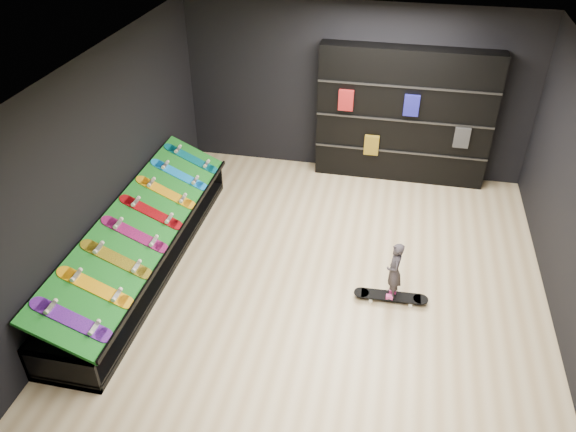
% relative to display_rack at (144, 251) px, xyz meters
% --- Properties ---
extents(floor, '(6.00, 7.00, 0.01)m').
position_rel_display_rack_xyz_m(floor, '(2.55, 0.00, -0.25)').
color(floor, beige).
rests_on(floor, ground).
extents(ceiling, '(6.00, 7.00, 0.01)m').
position_rel_display_rack_xyz_m(ceiling, '(2.55, 0.00, 2.75)').
color(ceiling, white).
rests_on(ceiling, ground).
extents(wall_back, '(6.00, 0.02, 3.00)m').
position_rel_display_rack_xyz_m(wall_back, '(2.55, 3.50, 1.25)').
color(wall_back, black).
rests_on(wall_back, ground).
extents(wall_left, '(0.02, 7.00, 3.00)m').
position_rel_display_rack_xyz_m(wall_left, '(-0.45, 0.00, 1.25)').
color(wall_left, black).
rests_on(wall_left, ground).
extents(display_rack, '(0.90, 4.50, 0.50)m').
position_rel_display_rack_xyz_m(display_rack, '(0.00, 0.00, 0.00)').
color(display_rack, black).
rests_on(display_rack, ground).
extents(turf_ramp, '(0.92, 4.50, 0.46)m').
position_rel_display_rack_xyz_m(turf_ramp, '(0.05, 0.00, 0.46)').
color(turf_ramp, '#0F5F15').
rests_on(turf_ramp, display_rack).
extents(back_shelving, '(2.95, 0.34, 2.36)m').
position_rel_display_rack_xyz_m(back_shelving, '(3.42, 3.32, 0.93)').
color(back_shelving, black).
rests_on(back_shelving, ground).
extents(floor_skateboard, '(0.99, 0.26, 0.09)m').
position_rel_display_rack_xyz_m(floor_skateboard, '(3.50, -0.04, -0.20)').
color(floor_skateboard, black).
rests_on(floor_skateboard, ground).
extents(child, '(0.16, 0.20, 0.50)m').
position_rel_display_rack_xyz_m(child, '(3.50, -0.04, 0.09)').
color(child, black).
rests_on(child, floor_skateboard).
extents(display_board_0, '(0.93, 0.22, 0.50)m').
position_rel_display_rack_xyz_m(display_board_0, '(0.06, -1.90, 0.49)').
color(display_board_0, purple).
rests_on(display_board_0, turf_ramp).
extents(display_board_1, '(0.93, 0.22, 0.50)m').
position_rel_display_rack_xyz_m(display_board_1, '(0.06, -1.36, 0.49)').
color(display_board_1, yellow).
rests_on(display_board_1, turf_ramp).
extents(display_board_2, '(0.93, 0.22, 0.50)m').
position_rel_display_rack_xyz_m(display_board_2, '(0.06, -0.81, 0.49)').
color(display_board_2, yellow).
rests_on(display_board_2, turf_ramp).
extents(display_board_3, '(0.93, 0.22, 0.50)m').
position_rel_display_rack_xyz_m(display_board_3, '(0.06, -0.27, 0.49)').
color(display_board_3, '#E5198C').
rests_on(display_board_3, turf_ramp).
extents(display_board_4, '(0.93, 0.22, 0.50)m').
position_rel_display_rack_xyz_m(display_board_4, '(0.06, 0.27, 0.49)').
color(display_board_4, red).
rests_on(display_board_4, turf_ramp).
extents(display_board_5, '(0.93, 0.22, 0.50)m').
position_rel_display_rack_xyz_m(display_board_5, '(0.06, 0.81, 0.49)').
color(display_board_5, orange).
rests_on(display_board_5, turf_ramp).
extents(display_board_6, '(0.93, 0.22, 0.50)m').
position_rel_display_rack_xyz_m(display_board_6, '(0.06, 1.36, 0.49)').
color(display_board_6, blue).
rests_on(display_board_6, turf_ramp).
extents(display_board_7, '(0.93, 0.22, 0.50)m').
position_rel_display_rack_xyz_m(display_board_7, '(0.06, 1.90, 0.49)').
color(display_board_7, '#0C8C99').
rests_on(display_board_7, turf_ramp).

